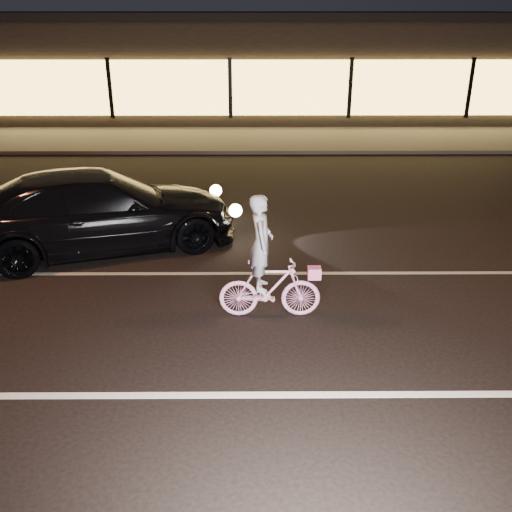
{
  "coord_description": "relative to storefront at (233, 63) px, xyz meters",
  "views": [
    {
      "loc": [
        0.84,
        -7.24,
        4.39
      ],
      "look_at": [
        0.88,
        0.6,
        0.96
      ],
      "focal_mm": 40.0,
      "sensor_mm": 36.0,
      "label": 1
    }
  ],
  "objects": [
    {
      "name": "sidewalk",
      "position": [
        0.0,
        -5.97,
        -2.09
      ],
      "size": [
        30.0,
        4.0,
        0.12
      ],
      "primitive_type": "cube",
      "color": "#383533",
      "rests_on": "ground"
    },
    {
      "name": "lane_stripe_near",
      "position": [
        0.0,
        -20.47,
        -2.14
      ],
      "size": [
        60.0,
        0.12,
        0.01
      ],
      "primitive_type": "cube",
      "color": "silver",
      "rests_on": "ground"
    },
    {
      "name": "cyclist",
      "position": [
        1.05,
        -18.49,
        -1.45
      ],
      "size": [
        1.55,
        0.53,
        1.96
      ],
      "rotation": [
        0.0,
        0.0,
        1.57
      ],
      "color": "#F3349D",
      "rests_on": "ground"
    },
    {
      "name": "sedan",
      "position": [
        -2.15,
        -15.73,
        -1.38
      ],
      "size": [
        5.73,
        3.79,
        1.54
      ],
      "rotation": [
        0.0,
        0.0,
        1.91
      ],
      "color": "black",
      "rests_on": "ground"
    },
    {
      "name": "lane_stripe_far",
      "position": [
        0.0,
        -16.97,
        -2.14
      ],
      "size": [
        60.0,
        0.1,
        0.01
      ],
      "primitive_type": "cube",
      "color": "gray",
      "rests_on": "ground"
    },
    {
      "name": "storefront",
      "position": [
        0.0,
        0.0,
        0.0
      ],
      "size": [
        25.4,
        8.42,
        4.2
      ],
      "color": "black",
      "rests_on": "ground"
    },
    {
      "name": "ground",
      "position": [
        0.0,
        -18.97,
        -2.15
      ],
      "size": [
        90.0,
        90.0,
        0.0
      ],
      "primitive_type": "plane",
      "color": "black",
      "rests_on": "ground"
    }
  ]
}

